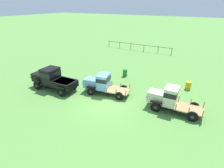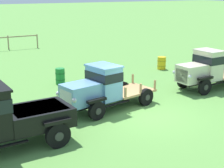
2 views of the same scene
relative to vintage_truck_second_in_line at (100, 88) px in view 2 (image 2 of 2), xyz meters
The scene contains 5 objects.
ground_plane 2.49m from the vintage_truck_second_in_line, 48.36° to the right, with size 240.00×240.00×0.00m, color #5B9342.
vintage_truck_second_in_line is the anchor object (origin of this frame).
vintage_truck_midrow_center 6.61m from the vintage_truck_second_in_line, ahead, with size 4.70×1.90×2.17m.
oil_drum_beside_row 9.25m from the vintage_truck_second_in_line, 34.86° to the left, with size 0.60×0.60×0.86m.
oil_drum_near_fence 5.22m from the vintage_truck_second_in_line, 88.71° to the left, with size 0.57×0.57×0.92m.
Camera 2 is at (-8.37, -11.34, 5.33)m, focal length 55.00 mm.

